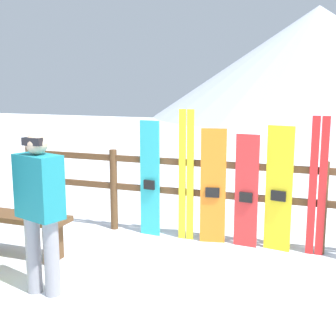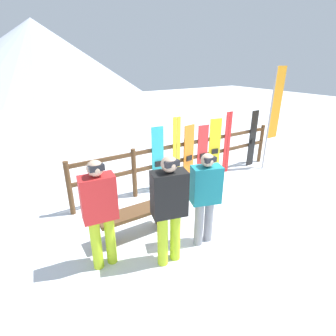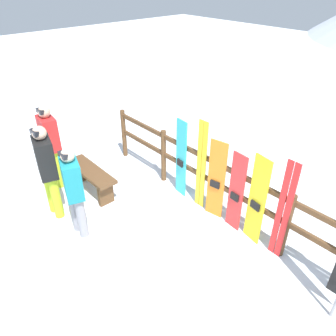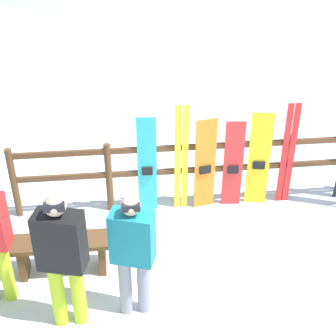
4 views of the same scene
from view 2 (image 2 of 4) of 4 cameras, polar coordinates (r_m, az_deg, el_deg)
ground_plane at (r=5.41m, az=13.90°, el=-9.30°), size 40.00×40.00×0.00m
mountain_backdrop at (r=26.94m, az=-26.65°, el=20.75°), size 18.00×18.00×6.00m
fence at (r=6.22m, az=3.82°, el=2.38°), size 5.47×0.10×1.09m
bench at (r=4.47m, az=-6.92°, el=-10.60°), size 1.28×0.36×0.50m
person_black at (r=3.61m, az=0.24°, el=-8.05°), size 0.53×0.38×1.67m
person_teal at (r=4.07m, az=8.16°, el=-5.65°), size 0.50×0.37×1.54m
person_red at (r=3.67m, az=-14.65°, el=-8.58°), size 0.48×0.31×1.64m
snowboard_cyan at (r=5.74m, az=-2.22°, el=1.64°), size 0.27×0.08×1.50m
ski_pair_yellow at (r=5.96m, az=1.84°, el=3.26°), size 0.19×0.02×1.65m
snowboard_orange at (r=6.19m, az=4.53°, el=2.81°), size 0.31×0.10×1.43m
snowboard_red at (r=6.44m, az=7.50°, el=3.22°), size 0.29×0.07×1.38m
snowboard_yellow at (r=6.66m, az=10.06°, el=4.23°), size 0.32×0.10×1.49m
ski_pair_red at (r=6.93m, az=12.75°, el=5.30°), size 0.19×0.02×1.61m
snowboard_black_stripe at (r=7.62m, az=17.90°, el=6.03°), size 0.25×0.06×1.55m
rental_flag at (r=7.41m, az=22.09°, el=11.70°), size 0.40×0.04×2.66m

